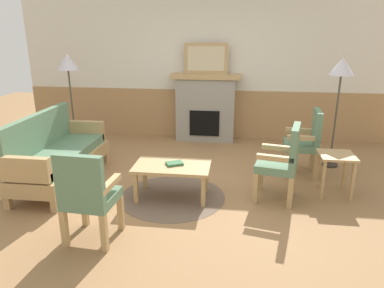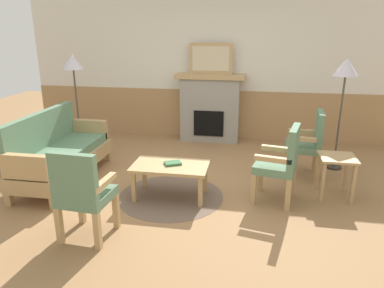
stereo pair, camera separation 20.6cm
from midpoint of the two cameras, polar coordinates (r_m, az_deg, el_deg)
The scene contains 14 objects.
ground_plane at distance 4.86m, azimuth -1.76°, elevation -7.46°, with size 14.00×14.00×0.00m, color #997047.
wall_back at distance 7.01m, azimuth 1.56°, elevation 11.59°, with size 7.20×0.14×2.70m.
fireplace at distance 6.87m, azimuth 1.30°, elevation 5.90°, with size 1.30×0.44×1.28m.
framed_picture at distance 6.74m, azimuth 1.35°, elevation 13.46°, with size 0.80×0.04×0.56m.
couch at distance 5.36m, azimuth -21.61°, elevation -1.72°, with size 0.70×1.80×0.98m.
coffee_table at distance 4.55m, azimuth -4.49°, elevation -4.02°, with size 0.96×0.56×0.44m.
round_rug at distance 4.71m, azimuth -4.38°, elevation -8.35°, with size 1.36×1.36×0.01m, color brown.
book_on_table at distance 4.54m, azimuth -4.11°, elevation -3.12°, with size 0.20×0.14×0.03m, color #33663D.
armchair_near_fireplace at distance 5.44m, azimuth 16.72°, elevation 0.67°, with size 0.52×0.52×0.98m.
armchair_by_window_left at distance 4.54m, azimuth 12.99°, elevation -2.44°, with size 0.57×0.57×0.98m.
armchair_front_left at distance 3.72m, azimuth -17.85°, elevation -7.50°, with size 0.51×0.51×0.98m.
side_table at distance 4.93m, azimuth 20.85°, elevation -2.82°, with size 0.44×0.44×0.55m.
floor_lamp_by_couch at distance 6.44m, azimuth -20.04°, elevation 11.24°, with size 0.36×0.36×1.68m.
floor_lamp_by_chairs at distance 5.76m, azimuth 21.74°, elevation 10.38°, with size 0.36×0.36×1.68m.
Camera 1 is at (0.61, -4.35, 2.08)m, focal length 33.46 mm.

